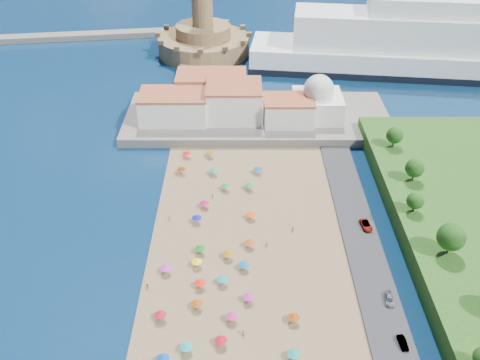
{
  "coord_description": "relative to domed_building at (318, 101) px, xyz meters",
  "views": [
    {
      "loc": [
        3.92,
        -91.58,
        86.4
      ],
      "look_at": [
        4.0,
        25.0,
        8.0
      ],
      "focal_mm": 40.0,
      "sensor_mm": 36.0,
      "label": 1
    }
  ],
  "objects": [
    {
      "name": "ground",
      "position": [
        -30.0,
        -71.0,
        -8.97
      ],
      "size": [
        700.0,
        700.0,
        0.0
      ],
      "primitive_type": "plane",
      "color": "#071938",
      "rests_on": "ground"
    },
    {
      "name": "terrace",
      "position": [
        -20.0,
        2.0,
        -7.47
      ],
      "size": [
        90.0,
        36.0,
        3.0
      ],
      "primitive_type": "cube",
      "color": "#59544C",
      "rests_on": "ground"
    },
    {
      "name": "jetty",
      "position": [
        -42.0,
        37.0,
        -7.77
      ],
      "size": [
        18.0,
        70.0,
        2.4
      ],
      "primitive_type": "cube",
      "color": "#59544C",
      "rests_on": "ground"
    },
    {
      "name": "waterfront_buildings",
      "position": [
        -33.05,
        2.64,
        -1.1
      ],
      "size": [
        57.0,
        29.0,
        11.0
      ],
      "color": "silver",
      "rests_on": "terrace"
    },
    {
      "name": "domed_building",
      "position": [
        0.0,
        0.0,
        0.0
      ],
      "size": [
        16.0,
        16.0,
        15.0
      ],
      "color": "silver",
      "rests_on": "terrace"
    },
    {
      "name": "fortress",
      "position": [
        -42.0,
        67.0,
        -2.29
      ],
      "size": [
        40.0,
        40.0,
        32.4
      ],
      "color": "olive",
      "rests_on": "ground"
    },
    {
      "name": "cruise_ship",
      "position": [
        64.1,
        44.25,
        2.14
      ],
      "size": [
        173.41,
        46.74,
        37.53
      ],
      "color": "black",
      "rests_on": "ground"
    },
    {
      "name": "beach_parasols",
      "position": [
        -30.92,
        -84.94,
        -6.83
      ],
      "size": [
        31.86,
        116.71,
        2.2
      ],
      "color": "gray",
      "rests_on": "beach"
    },
    {
      "name": "beachgoers",
      "position": [
        -31.66,
        -73.72,
        -7.84
      ],
      "size": [
        34.72,
        96.64,
        1.9
      ],
      "color": "tan",
      "rests_on": "beach"
    },
    {
      "name": "parked_cars",
      "position": [
        6.0,
        -77.37,
        -7.62
      ],
      "size": [
        2.85,
        53.89,
        1.38
      ],
      "color": "gray",
      "rests_on": "promenade"
    },
    {
      "name": "hillside_trees",
      "position": [
        19.86,
        -83.35,
        1.31
      ],
      "size": [
        14.49,
        112.31,
        8.03
      ],
      "color": "#382314",
      "rests_on": "hillside"
    }
  ]
}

